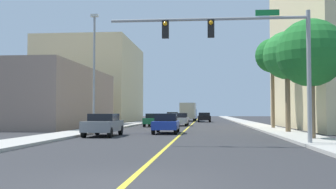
{
  "coord_description": "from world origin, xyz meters",
  "views": [
    {
      "loc": [
        1.71,
        -8.72,
        1.55
      ],
      "look_at": [
        -0.89,
        19.25,
        2.76
      ],
      "focal_mm": 43.15,
      "sensor_mm": 36.0,
      "label": 1
    }
  ],
  "objects_px": {
    "palm_far": "(272,56)",
    "delivery_truck": "(188,111)",
    "car_silver": "(179,119)",
    "palm_near": "(311,53)",
    "traffic_signal_mast": "(246,45)",
    "car_black": "(204,117)",
    "car_green": "(155,120)",
    "car_gray": "(103,124)",
    "car_yellow": "(173,117)",
    "palm_mid": "(287,56)",
    "car_blue": "(166,123)",
    "street_lamp": "(94,66)"
  },
  "relations": [
    {
      "from": "street_lamp",
      "to": "car_gray",
      "type": "relative_size",
      "value": 2.05
    },
    {
      "from": "traffic_signal_mast",
      "to": "car_yellow",
      "type": "distance_m",
      "value": 41.58
    },
    {
      "from": "palm_far",
      "to": "traffic_signal_mast",
      "type": "bearing_deg",
      "value": -103.08
    },
    {
      "from": "car_green",
      "to": "delivery_truck",
      "type": "bearing_deg",
      "value": 85.95
    },
    {
      "from": "palm_near",
      "to": "delivery_truck",
      "type": "relative_size",
      "value": 0.72
    },
    {
      "from": "traffic_signal_mast",
      "to": "car_gray",
      "type": "xyz_separation_m",
      "value": [
        -8.4,
        6.41,
        -3.93
      ]
    },
    {
      "from": "street_lamp",
      "to": "delivery_truck",
      "type": "distance_m",
      "value": 39.39
    },
    {
      "from": "palm_mid",
      "to": "delivery_truck",
      "type": "height_order",
      "value": "palm_mid"
    },
    {
      "from": "palm_far",
      "to": "car_green",
      "type": "bearing_deg",
      "value": 153.62
    },
    {
      "from": "street_lamp",
      "to": "palm_near",
      "type": "height_order",
      "value": "street_lamp"
    },
    {
      "from": "traffic_signal_mast",
      "to": "palm_far",
      "type": "distance_m",
      "value": 18.23
    },
    {
      "from": "car_gray",
      "to": "car_yellow",
      "type": "bearing_deg",
      "value": -93.2
    },
    {
      "from": "palm_mid",
      "to": "car_black",
      "type": "bearing_deg",
      "value": 100.54
    },
    {
      "from": "car_blue",
      "to": "palm_mid",
      "type": "bearing_deg",
      "value": 0.77
    },
    {
      "from": "palm_far",
      "to": "car_black",
      "type": "distance_m",
      "value": 26.66
    },
    {
      "from": "traffic_signal_mast",
      "to": "car_silver",
      "type": "relative_size",
      "value": 2.11
    },
    {
      "from": "palm_near",
      "to": "palm_mid",
      "type": "bearing_deg",
      "value": 88.36
    },
    {
      "from": "traffic_signal_mast",
      "to": "palm_far",
      "type": "relative_size",
      "value": 1.17
    },
    {
      "from": "car_yellow",
      "to": "car_silver",
      "type": "distance_m",
      "value": 15.06
    },
    {
      "from": "palm_far",
      "to": "car_silver",
      "type": "bearing_deg",
      "value": 137.16
    },
    {
      "from": "car_green",
      "to": "car_blue",
      "type": "distance_m",
      "value": 13.36
    },
    {
      "from": "palm_near",
      "to": "car_blue",
      "type": "xyz_separation_m",
      "value": [
        -8.47,
        6.96,
        -3.96
      ]
    },
    {
      "from": "car_silver",
      "to": "palm_near",
      "type": "bearing_deg",
      "value": -68.63
    },
    {
      "from": "palm_far",
      "to": "delivery_truck",
      "type": "xyz_separation_m",
      "value": [
        -8.86,
        31.58,
        -4.92
      ]
    },
    {
      "from": "palm_near",
      "to": "car_silver",
      "type": "distance_m",
      "value": 24.6
    },
    {
      "from": "palm_near",
      "to": "car_black",
      "type": "height_order",
      "value": "palm_near"
    },
    {
      "from": "palm_near",
      "to": "car_gray",
      "type": "relative_size",
      "value": 1.5
    },
    {
      "from": "palm_near",
      "to": "traffic_signal_mast",
      "type": "bearing_deg",
      "value": -139.74
    },
    {
      "from": "traffic_signal_mast",
      "to": "car_blue",
      "type": "distance_m",
      "value": 11.86
    },
    {
      "from": "traffic_signal_mast",
      "to": "palm_near",
      "type": "distance_m",
      "value": 4.92
    },
    {
      "from": "car_green",
      "to": "car_blue",
      "type": "relative_size",
      "value": 0.95
    },
    {
      "from": "car_gray",
      "to": "palm_far",
      "type": "bearing_deg",
      "value": -138.45
    },
    {
      "from": "car_black",
      "to": "delivery_truck",
      "type": "distance_m",
      "value": 6.9
    },
    {
      "from": "car_green",
      "to": "car_black",
      "type": "relative_size",
      "value": 0.98
    },
    {
      "from": "palm_far",
      "to": "car_black",
      "type": "bearing_deg",
      "value": 103.77
    },
    {
      "from": "street_lamp",
      "to": "palm_near",
      "type": "xyz_separation_m",
      "value": [
        13.91,
        -7.19,
        -0.25
      ]
    },
    {
      "from": "car_yellow",
      "to": "traffic_signal_mast",
      "type": "bearing_deg",
      "value": -82.16
    },
    {
      "from": "car_blue",
      "to": "car_yellow",
      "type": "bearing_deg",
      "value": 92.68
    },
    {
      "from": "delivery_truck",
      "to": "palm_far",
      "type": "bearing_deg",
      "value": -73.28
    },
    {
      "from": "traffic_signal_mast",
      "to": "car_green",
      "type": "xyz_separation_m",
      "value": [
        -7.18,
        23.27,
        -3.96
      ]
    },
    {
      "from": "car_blue",
      "to": "car_gray",
      "type": "bearing_deg",
      "value": -135.76
    },
    {
      "from": "traffic_signal_mast",
      "to": "car_black",
      "type": "bearing_deg",
      "value": 92.79
    },
    {
      "from": "palm_mid",
      "to": "car_yellow",
      "type": "bearing_deg",
      "value": 109.38
    },
    {
      "from": "traffic_signal_mast",
      "to": "car_green",
      "type": "height_order",
      "value": "traffic_signal_mast"
    },
    {
      "from": "traffic_signal_mast",
      "to": "car_gray",
      "type": "bearing_deg",
      "value": 142.64
    },
    {
      "from": "car_gray",
      "to": "palm_mid",
      "type": "bearing_deg",
      "value": -162.48
    },
    {
      "from": "palm_near",
      "to": "car_green",
      "type": "height_order",
      "value": "palm_near"
    },
    {
      "from": "car_silver",
      "to": "car_black",
      "type": "bearing_deg",
      "value": 81.81
    },
    {
      "from": "street_lamp",
      "to": "palm_near",
      "type": "distance_m",
      "value": 15.66
    },
    {
      "from": "street_lamp",
      "to": "car_green",
      "type": "height_order",
      "value": "street_lamp"
    }
  ]
}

